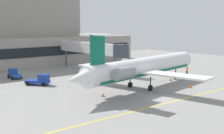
% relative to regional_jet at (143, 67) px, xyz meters
% --- Properties ---
extents(ground, '(120.00, 120.00, 0.11)m').
position_rel_regional_jet_xyz_m(ground, '(-2.28, -7.16, -3.52)').
color(ground, gray).
extents(jet_bridge_west, '(2.40, 22.73, 6.41)m').
position_rel_regional_jet_xyz_m(jet_bridge_west, '(5.22, 20.72, 1.57)').
color(jet_bridge_west, silver).
rests_on(jet_bridge_west, ground).
extents(regional_jet, '(33.47, 24.06, 9.16)m').
position_rel_regional_jet_xyz_m(regional_jet, '(0.00, 0.00, 0.00)').
color(regional_jet, white).
rests_on(regional_jet, ground).
extents(baggage_tug, '(3.82, 4.23, 1.90)m').
position_rel_regional_jet_xyz_m(baggage_tug, '(-11.58, 13.30, -2.59)').
color(baggage_tug, '#19389E').
rests_on(baggage_tug, ground).
extents(pushback_tractor, '(2.22, 3.70, 1.82)m').
position_rel_regional_jet_xyz_m(pushback_tractor, '(-12.10, 22.83, -2.62)').
color(pushback_tractor, '#1E4CB2').
rests_on(pushback_tractor, ground).
extents(belt_loader, '(4.01, 3.84, 2.05)m').
position_rel_regional_jet_xyz_m(belt_loader, '(13.82, 19.39, -2.53)').
color(belt_loader, silver).
rests_on(belt_loader, ground).
extents(marshaller, '(0.34, 0.83, 1.94)m').
position_rel_regional_jet_xyz_m(marshaller, '(15.99, 2.93, -2.49)').
color(marshaller, '#191E33').
rests_on(marshaller, ground).
extents(safety_cone_alpha, '(0.47, 0.47, 0.55)m').
position_rel_regional_jet_xyz_m(safety_cone_alpha, '(6.27, -4.91, -3.22)').
color(safety_cone_alpha, orange).
rests_on(safety_cone_alpha, ground).
extents(safety_cone_bravo, '(0.47, 0.47, 0.55)m').
position_rel_regional_jet_xyz_m(safety_cone_bravo, '(-8.55, -0.21, -3.22)').
color(safety_cone_bravo, orange).
rests_on(safety_cone_bravo, ground).
extents(safety_cone_charlie, '(0.47, 0.47, 0.55)m').
position_rel_regional_jet_xyz_m(safety_cone_charlie, '(9.16, 1.58, -3.22)').
color(safety_cone_charlie, orange).
rests_on(safety_cone_charlie, ground).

